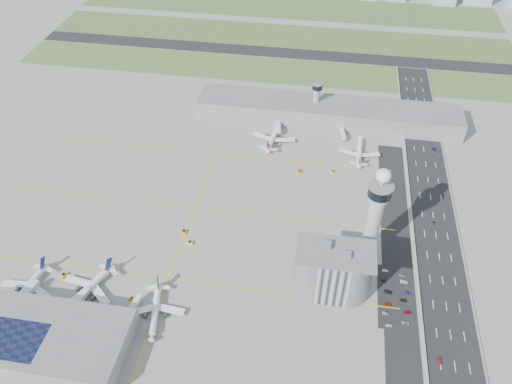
% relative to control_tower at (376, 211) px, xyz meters
% --- Properties ---
extents(ground, '(1000.00, 1000.00, 0.00)m').
position_rel_control_tower_xyz_m(ground, '(-72.00, -8.00, -35.04)').
color(ground, gray).
extents(grass_strip_0, '(480.00, 50.00, 0.08)m').
position_rel_control_tower_xyz_m(grass_strip_0, '(-92.00, 217.00, -35.00)').
color(grass_strip_0, '#44642F').
rests_on(grass_strip_0, ground).
extents(grass_strip_1, '(480.00, 60.00, 0.08)m').
position_rel_control_tower_xyz_m(grass_strip_1, '(-92.00, 292.00, -35.00)').
color(grass_strip_1, '#4B642F').
rests_on(grass_strip_1, ground).
extents(grass_strip_2, '(480.00, 70.00, 0.08)m').
position_rel_control_tower_xyz_m(grass_strip_2, '(-92.00, 372.00, -35.00)').
color(grass_strip_2, '#44632E').
rests_on(grass_strip_2, ground).
extents(runway, '(480.00, 22.00, 0.10)m').
position_rel_control_tower_xyz_m(runway, '(-92.00, 254.00, -34.98)').
color(runway, black).
rests_on(runway, ground).
extents(highway, '(28.00, 500.00, 0.10)m').
position_rel_control_tower_xyz_m(highway, '(43.00, -8.00, -34.99)').
color(highway, black).
rests_on(highway, ground).
extents(barrier_left, '(0.60, 500.00, 1.20)m').
position_rel_control_tower_xyz_m(barrier_left, '(29.00, -8.00, -34.44)').
color(barrier_left, '#9E9E99').
rests_on(barrier_left, ground).
extents(barrier_right, '(0.60, 500.00, 1.20)m').
position_rel_control_tower_xyz_m(barrier_right, '(57.00, -8.00, -34.44)').
color(barrier_right, '#9E9E99').
rests_on(barrier_right, ground).
extents(landside_road, '(18.00, 260.00, 0.08)m').
position_rel_control_tower_xyz_m(landside_road, '(18.00, -18.00, -35.00)').
color(landside_road, black).
rests_on(landside_road, ground).
extents(parking_lot, '(20.00, 44.00, 0.10)m').
position_rel_control_tower_xyz_m(parking_lot, '(16.00, -30.00, -34.99)').
color(parking_lot, black).
rests_on(parking_lot, ground).
extents(taxiway_line_h_0, '(260.00, 0.60, 0.01)m').
position_rel_control_tower_xyz_m(taxiway_line_h_0, '(-112.00, -38.00, -35.04)').
color(taxiway_line_h_0, yellow).
rests_on(taxiway_line_h_0, ground).
extents(taxiway_line_h_1, '(260.00, 0.60, 0.01)m').
position_rel_control_tower_xyz_m(taxiway_line_h_1, '(-112.00, 22.00, -35.04)').
color(taxiway_line_h_1, yellow).
rests_on(taxiway_line_h_1, ground).
extents(taxiway_line_h_2, '(260.00, 0.60, 0.01)m').
position_rel_control_tower_xyz_m(taxiway_line_h_2, '(-112.00, 82.00, -35.04)').
color(taxiway_line_h_2, yellow).
rests_on(taxiway_line_h_2, ground).
extents(taxiway_line_v, '(0.60, 260.00, 0.01)m').
position_rel_control_tower_xyz_m(taxiway_line_v, '(-112.00, 22.00, -35.04)').
color(taxiway_line_v, yellow).
rests_on(taxiway_line_v, ground).
extents(control_tower, '(14.00, 14.00, 64.50)m').
position_rel_control_tower_xyz_m(control_tower, '(0.00, 0.00, 0.00)').
color(control_tower, '#ADAAA5').
rests_on(control_tower, ground).
extents(secondary_tower, '(8.60, 8.60, 31.90)m').
position_rel_control_tower_xyz_m(secondary_tower, '(-42.00, 142.00, -16.24)').
color(secondary_tower, '#ADAAA5').
rests_on(secondary_tower, ground).
extents(admin_building, '(42.00, 24.00, 33.50)m').
position_rel_control_tower_xyz_m(admin_building, '(-20.01, -30.00, -19.74)').
color(admin_building, '#B2B2B7').
rests_on(admin_building, ground).
extents(terminal_pier, '(210.00, 32.00, 15.80)m').
position_rel_control_tower_xyz_m(terminal_pier, '(-32.00, 140.00, -27.14)').
color(terminal_pier, gray).
rests_on(terminal_pier, ground).
extents(near_terminal, '(84.00, 42.00, 13.00)m').
position_rel_control_tower_xyz_m(near_terminal, '(-160.07, -90.02, -28.62)').
color(near_terminal, gray).
rests_on(near_terminal, ground).
extents(airplane_near_a, '(37.75, 42.31, 10.47)m').
position_rel_control_tower_xyz_m(airplane_near_a, '(-187.34, -60.46, -29.81)').
color(airplane_near_a, white).
rests_on(airplane_near_a, ground).
extents(airplane_near_b, '(47.41, 50.44, 11.21)m').
position_rel_control_tower_xyz_m(airplane_near_b, '(-153.72, -55.40, -29.44)').
color(airplane_near_b, white).
rests_on(airplane_near_b, ground).
extents(airplane_near_c, '(38.29, 42.68, 10.43)m').
position_rel_control_tower_xyz_m(airplane_near_c, '(-111.74, -63.08, -29.83)').
color(airplane_near_c, white).
rests_on(airplane_near_c, ground).
extents(airplane_far_a, '(38.57, 43.90, 11.29)m').
position_rel_control_tower_xyz_m(airplane_far_a, '(-71.14, 106.26, -29.40)').
color(airplane_far_a, white).
rests_on(airplane_far_a, ground).
extents(airplane_far_b, '(32.26, 37.46, 10.15)m').
position_rel_control_tower_xyz_m(airplane_far_b, '(-5.34, 97.38, -29.97)').
color(airplane_far_b, white).
rests_on(airplane_far_b, ground).
extents(jet_bridge_near_0, '(5.39, 14.31, 5.70)m').
position_rel_control_tower_xyz_m(jet_bridge_near_0, '(-185.00, -69.00, -32.19)').
color(jet_bridge_near_0, silver).
rests_on(jet_bridge_near_0, ground).
extents(jet_bridge_near_1, '(5.39, 14.31, 5.70)m').
position_rel_control_tower_xyz_m(jet_bridge_near_1, '(-155.00, -69.00, -32.19)').
color(jet_bridge_near_1, silver).
rests_on(jet_bridge_near_1, ground).
extents(jet_bridge_near_2, '(5.39, 14.31, 5.70)m').
position_rel_control_tower_xyz_m(jet_bridge_near_2, '(-125.00, -69.00, -32.19)').
color(jet_bridge_near_2, silver).
rests_on(jet_bridge_near_2, ground).
extents(jet_bridge_far_0, '(5.39, 14.31, 5.70)m').
position_rel_control_tower_xyz_m(jet_bridge_far_0, '(-70.00, 124.00, -32.19)').
color(jet_bridge_far_0, silver).
rests_on(jet_bridge_far_0, ground).
extents(jet_bridge_far_1, '(5.39, 14.31, 5.70)m').
position_rel_control_tower_xyz_m(jet_bridge_far_1, '(-20.00, 124.00, -32.19)').
color(jet_bridge_far_1, silver).
rests_on(jet_bridge_far_1, ground).
extents(tug_0, '(4.01, 4.44, 2.13)m').
position_rel_control_tower_xyz_m(tug_0, '(-172.06, -46.43, -33.97)').
color(tug_0, yellow).
rests_on(tug_0, ground).
extents(tug_1, '(2.92, 2.10, 1.63)m').
position_rel_control_tower_xyz_m(tug_1, '(-128.07, -55.53, -34.23)').
color(tug_1, orange).
rests_on(tug_1, ground).
extents(tug_2, '(3.64, 2.55, 2.08)m').
position_rel_control_tower_xyz_m(tug_2, '(-107.14, -10.11, -34.00)').
color(tug_2, yellow).
rests_on(tug_2, ground).
extents(tug_3, '(2.96, 3.92, 2.10)m').
position_rel_control_tower_xyz_m(tug_3, '(-113.15, -1.63, -33.99)').
color(tug_3, gold).
rests_on(tug_3, ground).
extents(tug_4, '(3.78, 4.25, 2.05)m').
position_rel_control_tower_xyz_m(tug_4, '(-47.51, 69.12, -34.01)').
color(tug_4, '#F8B20C').
rests_on(tug_4, ground).
extents(tug_5, '(3.54, 3.86, 1.85)m').
position_rel_control_tower_xyz_m(tug_5, '(-23.70, 73.32, -34.12)').
color(tug_5, yellow).
rests_on(tug_5, ground).
extents(car_lot_0, '(3.93, 1.85, 1.30)m').
position_rel_control_tower_xyz_m(car_lot_0, '(11.57, -49.76, -34.39)').
color(car_lot_0, silver).
rests_on(car_lot_0, ground).
extents(car_lot_1, '(3.55, 1.37, 1.15)m').
position_rel_control_tower_xyz_m(car_lot_1, '(10.04, -42.49, -34.46)').
color(car_lot_1, gray).
rests_on(car_lot_1, ground).
extents(car_lot_2, '(4.42, 2.32, 1.19)m').
position_rel_control_tower_xyz_m(car_lot_2, '(11.15, -36.27, -34.45)').
color(car_lot_2, '#A1350B').
rests_on(car_lot_2, ground).
extents(car_lot_3, '(4.69, 2.47, 1.30)m').
position_rel_control_tower_xyz_m(car_lot_3, '(11.85, -27.77, -34.39)').
color(car_lot_3, black).
rests_on(car_lot_3, ground).
extents(car_lot_4, '(3.30, 1.53, 1.09)m').
position_rel_control_tower_xyz_m(car_lot_4, '(9.98, -20.04, -34.49)').
color(car_lot_4, navy).
rests_on(car_lot_4, ground).
extents(car_lot_5, '(3.64, 1.58, 1.16)m').
position_rel_control_tower_xyz_m(car_lot_5, '(10.63, -12.80, -34.46)').
color(car_lot_5, white).
rests_on(car_lot_5, ground).
extents(car_lot_6, '(4.54, 2.17, 1.25)m').
position_rel_control_tower_xyz_m(car_lot_6, '(20.38, -46.85, -34.42)').
color(car_lot_6, '#989BA4').
rests_on(car_lot_6, ground).
extents(car_lot_7, '(4.11, 2.15, 1.14)m').
position_rel_control_tower_xyz_m(car_lot_7, '(21.84, -39.82, -34.47)').
color(car_lot_7, '#A00929').
rests_on(car_lot_7, ground).
extents(car_lot_8, '(3.80, 1.77, 1.26)m').
position_rel_control_tower_xyz_m(car_lot_8, '(19.96, -32.31, -34.41)').
color(car_lot_8, black).
rests_on(car_lot_8, ground).
extents(car_lot_9, '(3.33, 1.24, 1.09)m').
position_rel_control_tower_xyz_m(car_lot_9, '(22.15, -26.74, -34.50)').
color(car_lot_9, navy).
rests_on(car_lot_9, ground).
extents(car_lot_10, '(4.84, 2.77, 1.27)m').
position_rel_control_tower_xyz_m(car_lot_10, '(21.01, -19.22, -34.40)').
color(car_lot_10, white).
rests_on(car_lot_10, ground).
extents(car_lot_11, '(4.57, 1.96, 1.31)m').
position_rel_control_tower_xyz_m(car_lot_11, '(20.29, -14.84, -34.38)').
color(car_lot_11, gray).
rests_on(car_lot_11, ground).
extents(car_hw_0, '(2.01, 3.99, 1.30)m').
position_rel_control_tower_xyz_m(car_hw_0, '(35.69, -66.34, -34.39)').
color(car_hw_0, '#AB212E').
rests_on(car_hw_0, ground).
extents(car_hw_1, '(1.70, 3.46, 1.09)m').
position_rel_control_tower_xyz_m(car_hw_1, '(42.48, 31.67, -34.49)').
color(car_hw_1, black).
rests_on(car_hw_1, ground).
extents(car_hw_2, '(2.57, 4.69, 1.25)m').
position_rel_control_tower_xyz_m(car_hw_2, '(50.48, 112.26, -34.42)').
color(car_hw_2, navy).
rests_on(car_hw_2, ground).
extents(car_hw_4, '(1.72, 3.61, 1.19)m').
position_rel_control_tower_xyz_m(car_hw_4, '(37.18, 169.60, -34.45)').
color(car_hw_4, '#A7A7A7').
rests_on(car_hw_4, ground).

